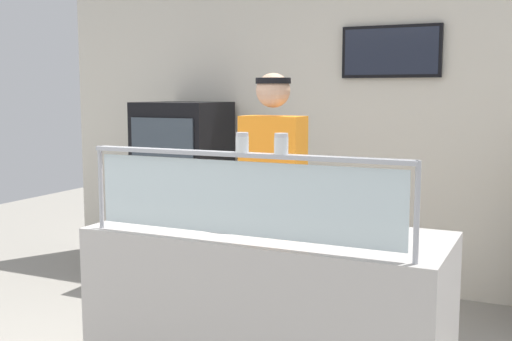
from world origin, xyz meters
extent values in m
cube|color=silver|center=(0.90, 2.65, 1.35)|extent=(6.20, 0.08, 2.70)
cube|color=black|center=(0.98, 2.58, 1.96)|extent=(0.80, 0.04, 0.41)
cube|color=#1E2333|center=(0.98, 2.56, 1.96)|extent=(0.75, 0.01, 0.36)
cube|color=#BCB7B2|center=(0.90, 0.38, 0.47)|extent=(1.80, 0.75, 0.95)
cylinder|color=#B2B5BC|center=(0.10, 0.06, 1.16)|extent=(0.02, 0.02, 0.42)
cylinder|color=#B2B5BC|center=(1.70, 0.06, 1.16)|extent=(0.02, 0.02, 0.42)
cube|color=silver|center=(0.90, 0.06, 1.16)|extent=(1.54, 0.01, 0.34)
cube|color=#B2B5BC|center=(0.90, 0.06, 1.36)|extent=(1.60, 0.06, 0.02)
cylinder|color=#9EA0A8|center=(0.70, 0.43, 0.96)|extent=(0.45, 0.45, 0.01)
cylinder|color=tan|center=(0.70, 0.43, 0.97)|extent=(0.43, 0.43, 0.02)
cylinder|color=#D65B2D|center=(0.70, 0.43, 0.98)|extent=(0.37, 0.37, 0.01)
cube|color=#ADAFB7|center=(0.73, 0.41, 0.99)|extent=(0.14, 0.29, 0.01)
cylinder|color=white|center=(0.91, 0.06, 1.41)|extent=(0.06, 0.06, 0.07)
cylinder|color=white|center=(0.91, 0.06, 1.40)|extent=(0.05, 0.05, 0.05)
cylinder|color=silver|center=(0.91, 0.06, 1.46)|extent=(0.06, 0.06, 0.02)
cylinder|color=white|center=(1.10, 0.06, 1.41)|extent=(0.06, 0.06, 0.08)
cylinder|color=red|center=(1.10, 0.06, 1.40)|extent=(0.05, 0.05, 0.05)
cylinder|color=silver|center=(1.10, 0.06, 1.46)|extent=(0.06, 0.06, 0.02)
cylinder|color=#23232D|center=(0.52, 1.04, 0.47)|extent=(0.13, 0.13, 0.95)
cylinder|color=#23232D|center=(0.74, 1.04, 0.47)|extent=(0.13, 0.13, 0.95)
cube|color=orange|center=(0.63, 1.04, 1.23)|extent=(0.38, 0.21, 0.55)
sphere|color=tan|center=(0.63, 1.04, 1.66)|extent=(0.21, 0.21, 0.21)
cylinder|color=black|center=(0.63, 1.04, 1.71)|extent=(0.21, 0.21, 0.04)
cylinder|color=tan|center=(0.81, 0.82, 1.13)|extent=(0.08, 0.34, 0.08)
cube|color=black|center=(-0.74, 2.21, 0.78)|extent=(0.70, 0.64, 1.56)
cube|color=#38424C|center=(-0.74, 1.88, 0.81)|extent=(0.60, 0.02, 1.24)
cylinder|color=green|center=(-0.93, 1.99, 0.86)|extent=(0.06, 0.06, 0.20)
cylinder|color=red|center=(-0.80, 1.99, 0.86)|extent=(0.06, 0.06, 0.20)
cylinder|color=green|center=(-0.67, 1.99, 0.86)|extent=(0.06, 0.06, 0.20)
cylinder|color=green|center=(-0.54, 1.99, 0.86)|extent=(0.06, 0.06, 0.20)
camera|label=1|loc=(2.18, -2.49, 1.65)|focal=44.36mm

